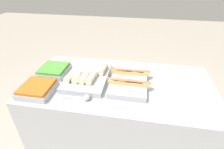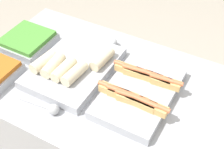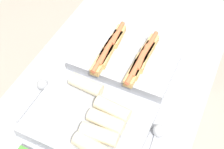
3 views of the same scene
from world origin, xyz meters
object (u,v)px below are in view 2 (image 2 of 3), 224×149
object	(u,v)px
serving_spoon_near	(52,109)
serving_spoon_far	(111,42)
tray_side_back	(28,41)
tray_wraps	(73,67)
tray_hotdogs	(140,91)

from	to	relation	value
serving_spoon_near	serving_spoon_far	world-z (taller)	same
tray_side_back	tray_wraps	bearing A→B (deg)	-9.72
serving_spoon_near	tray_side_back	bearing A→B (deg)	141.38
tray_side_back	serving_spoon_far	distance (m)	0.48
tray_wraps	serving_spoon_near	world-z (taller)	tray_wraps
tray_hotdogs	serving_spoon_far	size ratio (longest dim) A/B	2.10
tray_wraps	serving_spoon_near	bearing A→B (deg)	-76.58
serving_spoon_near	tray_wraps	bearing A→B (deg)	103.42
tray_hotdogs	serving_spoon_near	distance (m)	0.43
tray_hotdogs	serving_spoon_near	size ratio (longest dim) A/B	2.09
tray_side_back	serving_spoon_near	bearing A→B (deg)	-38.62
serving_spoon_near	serving_spoon_far	distance (m)	0.57
tray_hotdogs	tray_side_back	xyz separation A→B (m)	(-0.74, 0.05, -0.00)
tray_hotdogs	serving_spoon_far	bearing A→B (deg)	137.94
tray_wraps	tray_hotdogs	bearing A→B (deg)	1.67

